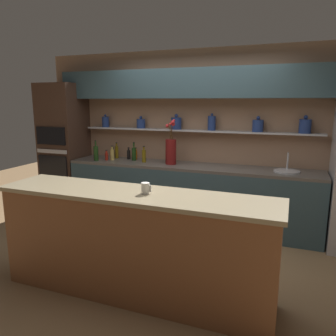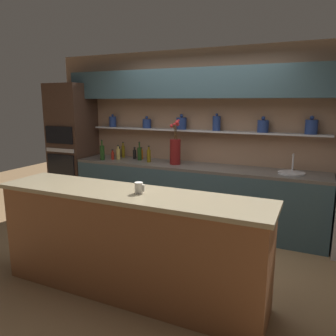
{
  "view_description": "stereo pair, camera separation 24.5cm",
  "coord_description": "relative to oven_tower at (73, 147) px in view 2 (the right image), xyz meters",
  "views": [
    {
      "loc": [
        1.33,
        -3.28,
        1.84
      ],
      "look_at": [
        -0.03,
        0.28,
        1.06
      ],
      "focal_mm": 35.0,
      "sensor_mm": 36.0,
      "label": 1
    },
    {
      "loc": [
        1.55,
        -3.18,
        1.84
      ],
      "look_at": [
        -0.03,
        0.28,
        1.06
      ],
      "focal_mm": 35.0,
      "sensor_mm": 36.0,
      "label": 2
    }
  ],
  "objects": [
    {
      "name": "ground_plane",
      "position": [
        2.28,
        -1.24,
        -1.06
      ],
      "size": [
        12.0,
        12.0,
        0.0
      ],
      "primitive_type": "plane",
      "color": "olive"
    },
    {
      "name": "back_wall_unit",
      "position": [
        2.28,
        0.29,
        0.49
      ],
      "size": [
        5.2,
        0.44,
        2.6
      ],
      "color": "#937056",
      "rests_on": "ground_plane"
    },
    {
      "name": "back_counter_unit",
      "position": [
        2.21,
        0.0,
        -0.6
      ],
      "size": [
        3.73,
        0.62,
        0.92
      ],
      "color": "#334C56",
      "rests_on": "ground_plane"
    },
    {
      "name": "island_counter",
      "position": [
        2.28,
        -1.92,
        -0.55
      ],
      "size": [
        2.68,
        0.61,
        1.02
      ],
      "color": "brown",
      "rests_on": "ground_plane"
    },
    {
      "name": "oven_tower",
      "position": [
        0.0,
        0.0,
        0.0
      ],
      "size": [
        0.65,
        0.64,
        2.13
      ],
      "color": "#3D281E",
      "rests_on": "ground_plane"
    },
    {
      "name": "flower_vase",
      "position": [
        1.93,
        -0.02,
        0.07
      ],
      "size": [
        0.16,
        0.17,
        0.66
      ],
      "color": "maroon",
      "rests_on": "back_counter_unit"
    },
    {
      "name": "sink_fixture",
      "position": [
        3.56,
        0.01,
        -0.12
      ],
      "size": [
        0.34,
        0.34,
        0.25
      ],
      "color": "#B7B7BC",
      "rests_on": "back_counter_unit"
    },
    {
      "name": "bottle_spirit_0",
      "position": [
        0.94,
        -0.02,
        -0.05
      ],
      "size": [
        0.07,
        0.07,
        0.23
      ],
      "color": "tan",
      "rests_on": "back_counter_unit"
    },
    {
      "name": "bottle_sauce_1",
      "position": [
        1.27,
        0.15,
        -0.06
      ],
      "size": [
        0.05,
        0.05,
        0.19
      ],
      "color": "#9E4C0A",
      "rests_on": "back_counter_unit"
    },
    {
      "name": "bottle_wine_2",
      "position": [
        0.73,
        -0.16,
        -0.02
      ],
      "size": [
        0.07,
        0.07,
        0.32
      ],
      "color": "#193814",
      "rests_on": "back_counter_unit"
    },
    {
      "name": "bottle_oil_3",
      "position": [
        1.5,
        -0.03,
        -0.04
      ],
      "size": [
        0.06,
        0.06,
        0.25
      ],
      "color": "brown",
      "rests_on": "back_counter_unit"
    },
    {
      "name": "bottle_sauce_4",
      "position": [
        1.14,
        0.15,
        -0.06
      ],
      "size": [
        0.06,
        0.06,
        0.19
      ],
      "color": "black",
      "rests_on": "back_counter_unit"
    },
    {
      "name": "bottle_oil_5",
      "position": [
        0.91,
        0.16,
        -0.04
      ],
      "size": [
        0.05,
        0.05,
        0.26
      ],
      "color": "brown",
      "rests_on": "back_counter_unit"
    },
    {
      "name": "bottle_sauce_6",
      "position": [
        0.86,
        -0.07,
        -0.07
      ],
      "size": [
        0.05,
        0.05,
        0.17
      ],
      "color": "maroon",
      "rests_on": "back_counter_unit"
    },
    {
      "name": "bottle_sauce_7",
      "position": [
        0.83,
        0.18,
        -0.07
      ],
      "size": [
        0.06,
        0.06,
        0.18
      ],
      "color": "black",
      "rests_on": "back_counter_unit"
    },
    {
      "name": "bottle_wine_8",
      "position": [
        1.28,
        0.06,
        -0.03
      ],
      "size": [
        0.07,
        0.07,
        0.29
      ],
      "color": "#193814",
      "rests_on": "back_counter_unit"
    },
    {
      "name": "coffee_mug",
      "position": [
        2.39,
        -1.92,
        0.01
      ],
      "size": [
        0.1,
        0.08,
        0.1
      ],
      "color": "silver",
      "rests_on": "island_counter"
    }
  ]
}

